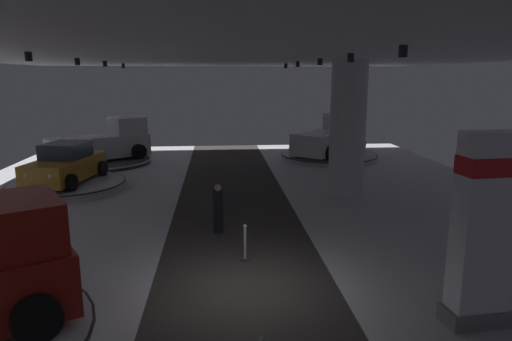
# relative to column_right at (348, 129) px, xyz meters

# --- Properties ---
(ground) EXTENTS (24.00, 44.00, 0.06)m
(ground) POSITION_rel_column_right_xyz_m (-4.73, -8.27, -2.77)
(ground) COLOR silver
(ceiling_with_spotlights) EXTENTS (24.00, 44.00, 0.39)m
(ceiling_with_spotlights) POSITION_rel_column_right_xyz_m (-4.73, -8.27, 2.80)
(ceiling_with_spotlights) COLOR silver
(column_right) EXTENTS (1.45, 1.45, 5.50)m
(column_right) POSITION_rel_column_right_xyz_m (0.00, 0.00, 0.00)
(column_right) COLOR silver
(column_right) RESTS_ON ground
(brand_sign_pylon) EXTENTS (1.32, 0.76, 3.89)m
(brand_sign_pylon) POSITION_rel_column_right_xyz_m (-0.22, -10.13, -0.74)
(brand_sign_pylon) COLOR slate
(brand_sign_pylon) RESTS_ON ground
(display_platform_far_left) EXTENTS (4.92, 4.92, 0.34)m
(display_platform_far_left) POSITION_rel_column_right_xyz_m (-11.88, 1.76, -2.56)
(display_platform_far_left) COLOR #B7B7BC
(display_platform_far_left) RESTS_ON ground
(display_car_far_left) EXTENTS (2.85, 4.47, 1.71)m
(display_car_far_left) POSITION_rel_column_right_xyz_m (-11.87, 1.79, -1.65)
(display_car_far_left) COLOR #B77519
(display_car_far_left) RESTS_ON display_platform_far_left
(display_platform_deep_right) EXTENTS (5.68, 5.68, 0.31)m
(display_platform_deep_right) POSITION_rel_column_right_xyz_m (1.26, 8.00, -2.57)
(display_platform_deep_right) COLOR #B7B7BC
(display_platform_deep_right) RESTS_ON ground
(pickup_truck_deep_right) EXTENTS (5.15, 5.31, 2.30)m
(pickup_truck_deep_right) POSITION_rel_column_right_xyz_m (1.48, 8.23, -1.50)
(pickup_truck_deep_right) COLOR silver
(pickup_truck_deep_right) RESTS_ON display_platform_deep_right
(display_platform_deep_left) EXTENTS (5.68, 5.68, 0.23)m
(display_platform_deep_left) POSITION_rel_column_right_xyz_m (-11.96, 7.73, -2.62)
(display_platform_deep_left) COLOR #333338
(display_platform_deep_left) RESTS_ON ground
(pickup_truck_deep_left) EXTENTS (5.57, 4.71, 2.30)m
(pickup_truck_deep_left) POSITION_rel_column_right_xyz_m (-11.69, 7.90, -1.59)
(pickup_truck_deep_left) COLOR silver
(pickup_truck_deep_left) RESTS_ON display_platform_deep_left
(visitor_walking_near) EXTENTS (0.32, 0.32, 1.59)m
(visitor_walking_near) POSITION_rel_column_right_xyz_m (-5.32, -4.38, -1.84)
(visitor_walking_near) COLOR black
(visitor_walking_near) RESTS_ON ground
(stanchion_a) EXTENTS (0.28, 0.28, 1.01)m
(stanchion_a) POSITION_rel_column_right_xyz_m (-4.61, -6.56, -2.38)
(stanchion_a) COLOR #333338
(stanchion_a) RESTS_ON ground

